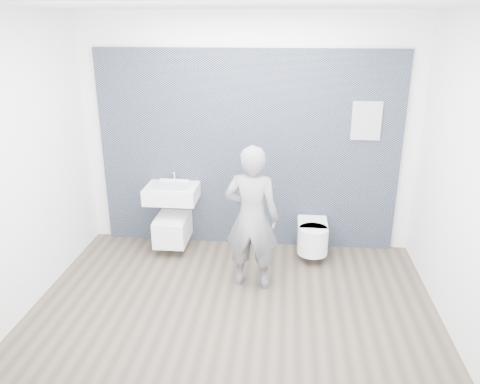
# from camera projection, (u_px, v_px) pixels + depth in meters

# --- Properties ---
(ground) EXTENTS (4.00, 4.00, 0.00)m
(ground) POSITION_uv_depth(u_px,v_px,m) (234.00, 306.00, 4.67)
(ground) COLOR brown
(ground) RESTS_ON ground
(room_shell) EXTENTS (4.00, 4.00, 4.00)m
(room_shell) POSITION_uv_depth(u_px,v_px,m) (233.00, 136.00, 4.07)
(room_shell) COLOR white
(room_shell) RESTS_ON ground
(tile_wall) EXTENTS (3.60, 0.06, 2.40)m
(tile_wall) POSITION_uv_depth(u_px,v_px,m) (247.00, 242.00, 6.04)
(tile_wall) COLOR black
(tile_wall) RESTS_ON ground
(washbasin) EXTENTS (0.62, 0.46, 0.46)m
(washbasin) POSITION_uv_depth(u_px,v_px,m) (172.00, 193.00, 5.63)
(washbasin) COLOR white
(washbasin) RESTS_ON ground
(toilet_square) EXTENTS (0.38, 0.55, 0.74)m
(toilet_square) POSITION_uv_depth(u_px,v_px,m) (173.00, 227.00, 5.74)
(toilet_square) COLOR white
(toilet_square) RESTS_ON ground
(toilet_rounded) EXTENTS (0.35, 0.60, 0.33)m
(toilet_rounded) POSITION_uv_depth(u_px,v_px,m) (312.00, 236.00, 5.56)
(toilet_rounded) COLOR white
(toilet_rounded) RESTS_ON ground
(info_placard) EXTENTS (0.33, 0.03, 0.44)m
(info_placard) POSITION_uv_depth(u_px,v_px,m) (354.00, 248.00, 5.87)
(info_placard) COLOR silver
(info_placard) RESTS_ON ground
(visitor) EXTENTS (0.60, 0.43, 1.55)m
(visitor) POSITION_uv_depth(u_px,v_px,m) (252.00, 218.00, 4.81)
(visitor) COLOR slate
(visitor) RESTS_ON ground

